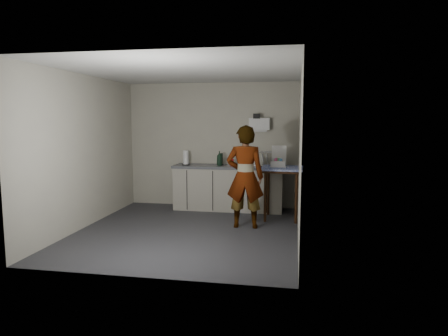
% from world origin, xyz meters
% --- Properties ---
extents(ground, '(4.00, 4.00, 0.00)m').
position_xyz_m(ground, '(0.00, 0.00, 0.00)').
color(ground, '#2A2A2F').
rests_on(ground, ground).
extents(wall_back, '(3.60, 0.02, 2.60)m').
position_xyz_m(wall_back, '(0.00, 1.99, 1.30)').
color(wall_back, beige).
rests_on(wall_back, ground).
extents(wall_right, '(0.02, 4.00, 2.60)m').
position_xyz_m(wall_right, '(1.79, 0.00, 1.30)').
color(wall_right, beige).
rests_on(wall_right, ground).
extents(wall_left, '(0.02, 4.00, 2.60)m').
position_xyz_m(wall_left, '(-1.79, 0.00, 1.30)').
color(wall_left, beige).
rests_on(wall_left, ground).
extents(ceiling, '(3.60, 4.00, 0.01)m').
position_xyz_m(ceiling, '(0.00, 0.00, 2.60)').
color(ceiling, white).
rests_on(ceiling, wall_back).
extents(kitchen_counter, '(2.24, 0.62, 0.91)m').
position_xyz_m(kitchen_counter, '(0.40, 1.70, 0.43)').
color(kitchen_counter, black).
rests_on(kitchen_counter, ground).
extents(wall_shelf, '(0.42, 0.18, 0.37)m').
position_xyz_m(wall_shelf, '(1.00, 1.92, 1.75)').
color(wall_shelf, white).
rests_on(wall_shelf, ground).
extents(side_table, '(0.77, 0.77, 0.97)m').
position_xyz_m(side_table, '(1.50, 1.10, 0.84)').
color(side_table, '#341C0B').
rests_on(side_table, ground).
extents(standing_man, '(0.66, 0.46, 1.75)m').
position_xyz_m(standing_man, '(0.90, 0.40, 0.87)').
color(standing_man, '#B2A593').
rests_on(standing_man, ground).
extents(soap_bottle, '(0.14, 0.14, 0.30)m').
position_xyz_m(soap_bottle, '(0.22, 1.66, 1.06)').
color(soap_bottle, black).
rests_on(soap_bottle, kitchen_counter).
extents(soda_can, '(0.07, 0.07, 0.13)m').
position_xyz_m(soda_can, '(0.46, 1.77, 0.98)').
color(soda_can, red).
rests_on(soda_can, kitchen_counter).
extents(dark_bottle, '(0.07, 0.07, 0.25)m').
position_xyz_m(dark_bottle, '(0.24, 1.73, 1.03)').
color(dark_bottle, black).
rests_on(dark_bottle, kitchen_counter).
extents(paper_towel, '(0.17, 0.17, 0.30)m').
position_xyz_m(paper_towel, '(-0.49, 1.65, 1.05)').
color(paper_towel, black).
rests_on(paper_towel, kitchen_counter).
extents(dish_rack, '(0.43, 0.32, 0.30)m').
position_xyz_m(dish_rack, '(1.11, 1.72, 0.98)').
color(dish_rack, white).
rests_on(dish_rack, kitchen_counter).
extents(bakery_box, '(0.28, 0.29, 0.38)m').
position_xyz_m(bakery_box, '(1.43, 1.19, 1.05)').
color(bakery_box, white).
rests_on(bakery_box, side_table).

